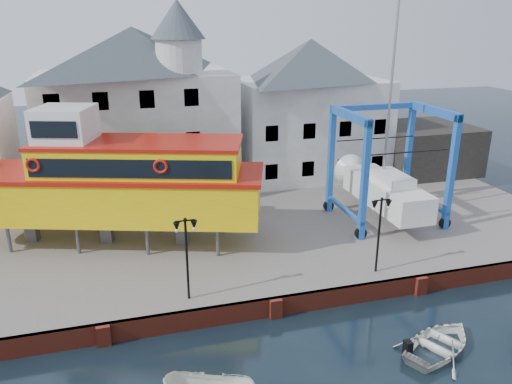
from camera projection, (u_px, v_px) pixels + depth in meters
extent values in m
plane|color=black|center=(275.00, 317.00, 24.31)|extent=(140.00, 140.00, 0.00)
cube|color=#635A56|center=(226.00, 223.00, 34.14)|extent=(44.00, 22.00, 1.00)
cube|color=maroon|center=(275.00, 307.00, 24.25)|extent=(44.00, 0.25, 1.00)
cube|color=maroon|center=(104.00, 336.00, 22.05)|extent=(0.60, 0.36, 1.00)
cube|color=maroon|center=(276.00, 308.00, 24.10)|extent=(0.60, 0.36, 1.00)
cube|color=maroon|center=(421.00, 286.00, 26.15)|extent=(0.60, 0.36, 1.00)
cube|color=#BABABA|center=(139.00, 133.00, 38.01)|extent=(14.00, 8.00, 9.00)
pyramid|color=#343C43|center=(133.00, 50.00, 35.99)|extent=(14.00, 8.00, 3.20)
cube|color=black|center=(64.00, 191.00, 33.96)|extent=(1.00, 0.08, 1.20)
cube|color=black|center=(109.00, 187.00, 34.73)|extent=(1.00, 0.08, 1.20)
cube|color=black|center=(153.00, 184.00, 35.50)|extent=(1.00, 0.08, 1.20)
cube|color=black|center=(195.00, 180.00, 36.27)|extent=(1.00, 0.08, 1.20)
cube|color=black|center=(58.00, 149.00, 32.97)|extent=(1.00, 0.08, 1.20)
cube|color=black|center=(105.00, 146.00, 33.74)|extent=(1.00, 0.08, 1.20)
cube|color=black|center=(150.00, 143.00, 34.51)|extent=(1.00, 0.08, 1.20)
cube|color=black|center=(193.00, 140.00, 35.28)|extent=(1.00, 0.08, 1.20)
cube|color=black|center=(52.00, 103.00, 31.98)|extent=(1.00, 0.08, 1.20)
cube|color=black|center=(101.00, 101.00, 32.75)|extent=(1.00, 0.08, 1.20)
cube|color=black|center=(147.00, 99.00, 33.52)|extent=(1.00, 0.08, 1.20)
cube|color=black|center=(191.00, 97.00, 34.28)|extent=(1.00, 0.08, 1.20)
cylinder|color=#BABABA|center=(179.00, 57.00, 34.71)|extent=(3.20, 3.20, 2.40)
cone|color=#343C43|center=(177.00, 19.00, 33.89)|extent=(3.80, 3.80, 2.60)
cube|color=#BABABA|center=(308.00, 127.00, 42.22)|extent=(12.00, 8.00, 8.00)
pyramid|color=#343C43|center=(311.00, 59.00, 40.37)|extent=(12.00, 8.00, 3.20)
cube|color=black|center=(271.00, 172.00, 38.26)|extent=(1.00, 0.08, 1.20)
cube|color=black|center=(308.00, 169.00, 39.03)|extent=(1.00, 0.08, 1.20)
cube|color=black|center=(343.00, 166.00, 39.80)|extent=(1.00, 0.08, 1.20)
cube|color=black|center=(377.00, 163.00, 40.57)|extent=(1.00, 0.08, 1.20)
cube|color=black|center=(272.00, 133.00, 37.27)|extent=(1.00, 0.08, 1.20)
cube|color=black|center=(309.00, 131.00, 38.04)|extent=(1.00, 0.08, 1.20)
cube|color=black|center=(345.00, 129.00, 38.81)|extent=(1.00, 0.08, 1.20)
cube|color=black|center=(380.00, 127.00, 39.58)|extent=(1.00, 0.08, 1.20)
cube|color=black|center=(423.00, 148.00, 43.63)|extent=(8.00, 7.00, 4.00)
cylinder|color=black|center=(187.00, 261.00, 23.38)|extent=(0.12, 0.12, 4.00)
cube|color=black|center=(185.00, 221.00, 22.70)|extent=(0.90, 0.06, 0.06)
sphere|color=black|center=(185.00, 219.00, 22.68)|extent=(0.16, 0.16, 0.16)
cone|color=black|center=(177.00, 227.00, 22.69)|extent=(0.32, 0.32, 0.45)
sphere|color=white|center=(177.00, 231.00, 22.75)|extent=(0.18, 0.18, 0.18)
cone|color=black|center=(194.00, 225.00, 22.90)|extent=(0.32, 0.32, 0.45)
sphere|color=white|center=(194.00, 229.00, 22.96)|extent=(0.18, 0.18, 0.18)
cylinder|color=black|center=(379.00, 237.00, 25.95)|extent=(0.12, 0.12, 4.00)
cube|color=black|center=(382.00, 200.00, 25.27)|extent=(0.90, 0.06, 0.06)
sphere|color=black|center=(382.00, 199.00, 25.25)|extent=(0.16, 0.16, 0.16)
cone|color=black|center=(374.00, 206.00, 25.26)|extent=(0.32, 0.32, 0.45)
sphere|color=white|center=(374.00, 209.00, 25.31)|extent=(0.18, 0.18, 0.18)
cone|color=black|center=(388.00, 204.00, 25.46)|extent=(0.32, 0.32, 0.45)
sphere|color=white|center=(388.00, 208.00, 25.52)|extent=(0.18, 0.18, 0.18)
cylinder|color=#59595E|center=(9.00, 238.00, 28.50)|extent=(0.25, 0.25, 1.71)
cylinder|color=#59595E|center=(34.00, 217.00, 31.52)|extent=(0.25, 0.25, 1.71)
cylinder|color=#59595E|center=(78.00, 240.00, 28.35)|extent=(0.25, 0.25, 1.71)
cylinder|color=#59595E|center=(97.00, 218.00, 31.37)|extent=(0.25, 0.25, 1.71)
cylinder|color=#59595E|center=(147.00, 241.00, 28.21)|extent=(0.25, 0.25, 1.71)
cylinder|color=#59595E|center=(160.00, 219.00, 31.22)|extent=(0.25, 0.25, 1.71)
cylinder|color=#59595E|center=(218.00, 242.00, 28.06)|extent=(0.25, 0.25, 1.71)
cylinder|color=#59595E|center=(223.00, 220.00, 31.08)|extent=(0.25, 0.25, 1.71)
cube|color=#59595E|center=(32.00, 227.00, 29.99)|extent=(0.83, 0.76, 1.71)
cube|color=#59595E|center=(107.00, 229.00, 29.82)|extent=(0.83, 0.76, 1.71)
cube|color=#59595E|center=(182.00, 230.00, 29.65)|extent=(0.83, 0.76, 1.71)
cube|color=yellow|center=(122.00, 196.00, 29.08)|extent=(16.56, 9.07, 2.51)
cube|color=#AA170B|center=(120.00, 173.00, 28.62)|extent=(16.94, 9.35, 0.25)
cube|color=yellow|center=(139.00, 160.00, 28.32)|extent=(12.07, 7.23, 1.83)
cube|color=black|center=(129.00, 169.00, 26.44)|extent=(10.45, 3.45, 1.03)
cube|color=black|center=(147.00, 150.00, 30.16)|extent=(10.45, 3.45, 1.03)
cube|color=#AA170B|center=(137.00, 143.00, 27.98)|extent=(12.32, 7.40, 0.21)
cube|color=white|center=(65.00, 126.00, 27.82)|extent=(3.74, 3.74, 2.08)
cube|color=black|center=(53.00, 130.00, 26.36)|extent=(2.39, 0.83, 0.91)
torus|color=#AA170B|center=(33.00, 165.00, 26.52)|extent=(0.81, 0.40, 0.80)
torus|color=#AA170B|center=(161.00, 167.00, 26.27)|extent=(0.81, 0.40, 0.80)
cube|color=#124EA9|center=(365.00, 182.00, 29.28)|extent=(0.37, 0.37, 7.34)
cylinder|color=black|center=(361.00, 233.00, 30.37)|extent=(0.73, 0.26, 0.73)
cube|color=#124EA9|center=(331.00, 160.00, 33.71)|extent=(0.37, 0.37, 7.34)
cylinder|color=black|center=(328.00, 206.00, 34.80)|extent=(0.73, 0.26, 0.73)
cube|color=#124EA9|center=(451.00, 174.00, 30.79)|extent=(0.37, 0.37, 7.34)
cylinder|color=black|center=(445.00, 223.00, 31.88)|extent=(0.73, 0.26, 0.73)
cube|color=#124EA9|center=(408.00, 154.00, 35.22)|extent=(0.37, 0.37, 7.34)
cylinder|color=black|center=(404.00, 198.00, 36.31)|extent=(0.73, 0.26, 0.73)
cube|color=#124EA9|center=(350.00, 116.00, 30.34)|extent=(0.37, 5.24, 0.51)
cube|color=#124EA9|center=(344.00, 209.00, 32.36)|extent=(0.26, 5.24, 0.22)
cube|color=#124EA9|center=(435.00, 111.00, 31.85)|extent=(0.37, 5.24, 0.51)
cube|color=#124EA9|center=(424.00, 200.00, 33.87)|extent=(0.26, 5.24, 0.22)
cube|color=#124EA9|center=(374.00, 107.00, 33.31)|extent=(6.29, 0.38, 0.37)
cube|color=white|center=(386.00, 193.00, 32.84)|extent=(2.42, 7.86, 1.68)
cone|color=white|center=(354.00, 173.00, 37.07)|extent=(2.41, 1.68, 2.41)
cube|color=#59595E|center=(384.00, 210.00, 33.24)|extent=(0.25, 1.89, 0.73)
cube|color=white|center=(392.00, 178.00, 31.98)|extent=(1.68, 3.15, 0.63)
cylinder|color=#99999E|center=(391.00, 90.00, 31.13)|extent=(0.16, 0.16, 11.53)
cube|color=black|center=(406.00, 152.00, 30.06)|extent=(5.69, 0.13, 0.05)
cube|color=black|center=(376.00, 139.00, 33.48)|extent=(5.69, 0.13, 0.05)
imported|color=white|center=(439.00, 350.00, 21.90)|extent=(5.05, 4.51, 0.86)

